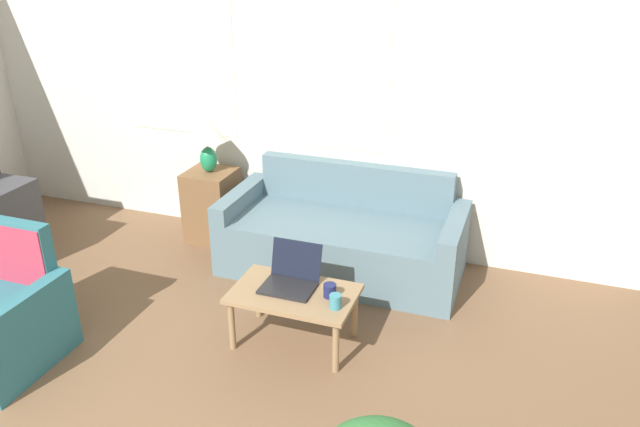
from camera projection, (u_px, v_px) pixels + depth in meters
The scene contains 8 objects.
wall_back at pixel (260, 94), 5.41m from camera, with size 6.53×0.06×2.60m.
couch at pixel (344, 239), 5.16m from camera, with size 1.95×0.87×0.83m.
side_table at pixel (212, 205), 5.66m from camera, with size 0.41×0.41×0.65m.
table_lamp at pixel (207, 136), 5.39m from camera, with size 0.33×0.33×0.48m.
coffee_table at pixel (294, 298), 4.17m from camera, with size 0.83×0.52×0.40m.
laptop at pixel (291, 277), 4.21m from camera, with size 0.35×0.33×0.27m.
cup_navy at pixel (330, 291), 4.08m from camera, with size 0.09×0.09×0.09m.
cup_yellow at pixel (335, 301), 3.96m from camera, with size 0.08×0.08×0.09m.
Camera 1 is at (2.29, -0.76, 2.58)m, focal length 35.00 mm.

